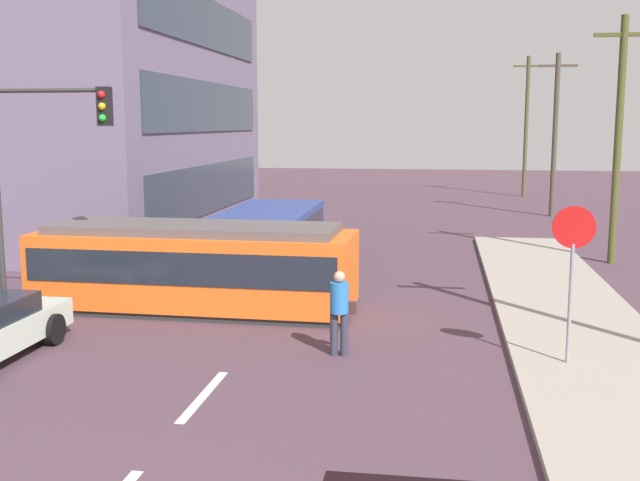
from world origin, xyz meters
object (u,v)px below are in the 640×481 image
Objects in this scene: utility_pole_mid at (618,136)px; utility_pole_far at (555,132)px; traffic_light_mast at (40,156)px; streetcar_tram at (195,265)px; pedestrian_crossing at (340,308)px; city_bus at (271,235)px; utility_pole_distant at (526,124)px; stop_sign at (573,252)px.

utility_pole_mid is 12.70m from utility_pole_far.
streetcar_tram is at bearing 26.78° from traffic_light_mast.
streetcar_tram is 5.04m from pedestrian_crossing.
city_bus is 1.06× the size of traffic_light_mast.
traffic_light_mast is 0.63× the size of utility_pole_distant.
utility_pole_distant is at bearing 78.34° from pedestrian_crossing.
stop_sign is at bearing -105.53° from utility_pole_mid.
utility_pole_distant reaches higher than traffic_light_mast.
traffic_light_mast reaches higher than city_bus.
traffic_light_mast is (-6.95, 1.63, 2.81)m from pedestrian_crossing.
utility_pole_mid reaches higher than utility_pole_far.
utility_pole_mid is at bearing 35.21° from streetcar_tram.
streetcar_tram is 2.67× the size of stop_sign.
streetcar_tram is 4.61× the size of pedestrian_crossing.
pedestrian_crossing is 0.20× the size of utility_pole_distant.
traffic_light_mast is 0.69× the size of utility_pole_far.
traffic_light_mast is 26.39m from utility_pole_far.
city_bus is 3.43× the size of pedestrian_crossing.
utility_pole_distant reaches higher than city_bus.
utility_pole_mid reaches higher than stop_sign.
traffic_light_mast is 35.34m from utility_pole_distant.
utility_pole_far is (3.05, 24.07, 1.87)m from stop_sign.
pedestrian_crossing is (3.93, -3.16, -0.14)m from streetcar_tram.
streetcar_tram is 14.19m from utility_pole_mid.
streetcar_tram is 1.34× the size of city_bus.
pedestrian_crossing is at bearing -101.66° from utility_pole_distant.
utility_pole_distant is at bearing 68.37° from city_bus.
utility_pole_distant is (10.96, 30.92, 3.35)m from streetcar_tram.
city_bus is 11.34m from stop_sign.
pedestrian_crossing is at bearing 176.96° from stop_sign.
utility_pole_far reaches higher than traffic_light_mast.
streetcar_tram is 32.98m from utility_pole_distant.
stop_sign is 11.45m from traffic_light_mast.
utility_pole_mid is (10.61, 2.90, 2.98)m from city_bus.
utility_pole_far is at bearing 90.52° from utility_pole_mid.
utility_pole_far is (11.21, 20.69, 2.98)m from streetcar_tram.
utility_pole_mid is at bearing -89.48° from utility_pole_far.
utility_pole_far reaches higher than city_bus.
pedestrian_crossing is 7.68m from traffic_light_mast.
utility_pole_mid is (11.33, 8.00, 2.99)m from streetcar_tram.
utility_pole_mid is 22.94m from utility_pole_distant.
city_bus is 0.67× the size of utility_pole_distant.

